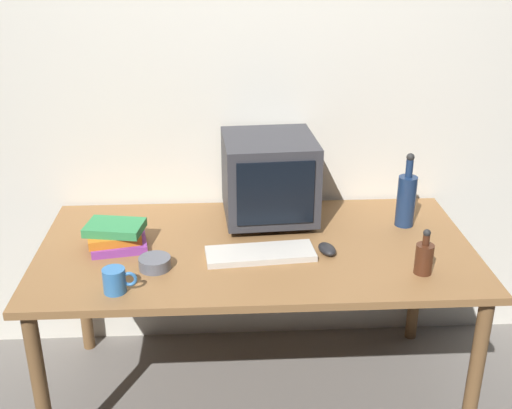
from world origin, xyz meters
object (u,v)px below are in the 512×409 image
(bottle_short, at_px, (424,257))
(book_stack, at_px, (116,236))
(crt_monitor, at_px, (269,178))
(mug, at_px, (115,280))
(bottle_tall, at_px, (406,199))
(keyboard, at_px, (260,254))
(cd_spindle, at_px, (155,263))
(computer_mouse, at_px, (327,249))

(bottle_short, xyz_separation_m, book_stack, (-1.16, 0.27, -0.02))
(crt_monitor, bearing_deg, bottle_short, -43.17)
(mug, bearing_deg, bottle_tall, 22.90)
(bottle_tall, bearing_deg, keyboard, -158.12)
(mug, relative_size, cd_spindle, 1.00)
(computer_mouse, xyz_separation_m, bottle_tall, (0.37, 0.24, 0.10))
(keyboard, height_order, mug, mug)
(keyboard, bearing_deg, bottle_short, -20.22)
(book_stack, height_order, cd_spindle, book_stack)
(mug, bearing_deg, crt_monitor, 44.86)
(book_stack, distance_m, mug, 0.35)
(book_stack, distance_m, cd_spindle, 0.25)
(keyboard, xyz_separation_m, bottle_short, (0.59, -0.16, 0.05))
(keyboard, bearing_deg, computer_mouse, -2.33)
(bottle_tall, xyz_separation_m, book_stack, (-1.20, -0.14, -0.07))
(keyboard, bearing_deg, mug, -161.06)
(bottle_short, relative_size, mug, 1.48)
(keyboard, relative_size, mug, 3.50)
(crt_monitor, xyz_separation_m, cd_spindle, (-0.46, -0.41, -0.17))
(bottle_short, distance_m, mug, 1.11)
(keyboard, height_order, bottle_short, bottle_short)
(computer_mouse, bearing_deg, book_stack, 156.66)
(computer_mouse, xyz_separation_m, mug, (-0.78, -0.25, 0.03))
(computer_mouse, relative_size, bottle_tall, 0.31)
(computer_mouse, height_order, cd_spindle, cd_spindle)
(bottle_tall, xyz_separation_m, mug, (-1.15, -0.49, -0.08))
(computer_mouse, height_order, bottle_tall, bottle_tall)
(crt_monitor, xyz_separation_m, computer_mouse, (0.20, -0.33, -0.17))
(keyboard, height_order, cd_spindle, cd_spindle)
(bottle_short, bearing_deg, crt_monitor, 136.83)
(computer_mouse, height_order, book_stack, book_stack)
(crt_monitor, relative_size, keyboard, 0.97)
(cd_spindle, bearing_deg, bottle_tall, 17.54)
(bottle_tall, distance_m, book_stack, 1.21)
(keyboard, height_order, book_stack, book_stack)
(bottle_short, xyz_separation_m, cd_spindle, (-0.99, 0.09, -0.04))
(keyboard, bearing_deg, crt_monitor, 75.28)
(bottle_tall, bearing_deg, cd_spindle, -162.46)
(bottle_tall, xyz_separation_m, cd_spindle, (-1.03, -0.33, -0.10))
(book_stack, bearing_deg, bottle_short, -13.03)
(crt_monitor, distance_m, bottle_short, 0.74)
(bottle_tall, bearing_deg, crt_monitor, 171.29)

